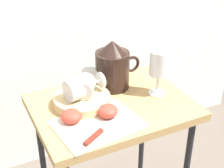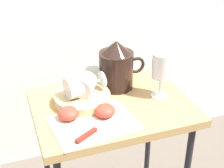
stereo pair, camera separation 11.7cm
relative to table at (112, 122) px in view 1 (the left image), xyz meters
name	(u,v)px [view 1 (the left image)]	position (x,y,z in m)	size (l,w,h in m)	color
table	(112,122)	(0.00, 0.00, 0.00)	(0.55, 0.41, 0.70)	tan
linen_napkin	(97,124)	(-0.10, -0.09, 0.08)	(0.27, 0.20, 0.00)	silver
basket_tray	(82,100)	(-0.10, 0.04, 0.10)	(0.20, 0.20, 0.04)	tan
pitcher	(113,69)	(0.06, 0.11, 0.16)	(0.18, 0.13, 0.19)	black
wine_glass_upright	(159,66)	(0.18, -0.01, 0.20)	(0.07, 0.07, 0.17)	silver
wine_glass_tipped_near	(78,88)	(-0.11, 0.04, 0.15)	(0.15, 0.09, 0.08)	silver
wine_glass_tipped_far	(84,86)	(-0.08, 0.05, 0.15)	(0.13, 0.15, 0.07)	silver
apple_half_left	(71,116)	(-0.17, -0.04, 0.10)	(0.07, 0.07, 0.04)	#CC3D2D
apple_half_right	(108,111)	(-0.05, -0.07, 0.10)	(0.07, 0.07, 0.04)	#CC3D2D
knife	(101,131)	(-0.11, -0.14, 0.09)	(0.20, 0.13, 0.01)	silver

